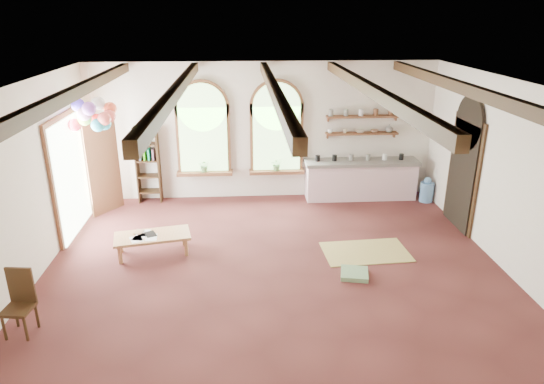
{
  "coord_description": "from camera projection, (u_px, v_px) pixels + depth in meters",
  "views": [
    {
      "loc": [
        -0.53,
        -7.58,
        4.25
      ],
      "look_at": [
        0.01,
        0.6,
        1.18
      ],
      "focal_mm": 32.0,
      "sensor_mm": 36.0,
      "label": 1
    }
  ],
  "objects": [
    {
      "name": "floor",
      "position": [
        274.0,
        266.0,
        8.6
      ],
      "size": [
        8.0,
        8.0,
        0.0
      ],
      "primitive_type": "plane",
      "color": "#5B2825",
      "rests_on": "ground"
    },
    {
      "name": "ceiling_beams",
      "position": [
        274.0,
        90.0,
        7.51
      ],
      "size": [
        6.2,
        6.8,
        0.18
      ],
      "primitive_type": null,
      "color": "#372111",
      "rests_on": "ceiling"
    },
    {
      "name": "window_left",
      "position": [
        203.0,
        132.0,
        11.15
      ],
      "size": [
        1.3,
        0.28,
        2.2
      ],
      "color": "brown",
      "rests_on": "floor"
    },
    {
      "name": "window_right",
      "position": [
        277.0,
        131.0,
        11.25
      ],
      "size": [
        1.3,
        0.28,
        2.2
      ],
      "color": "brown",
      "rests_on": "floor"
    },
    {
      "name": "left_doorway",
      "position": [
        70.0,
        177.0,
        9.64
      ],
      "size": [
        0.1,
        1.9,
        2.5
      ],
      "primitive_type": "cube",
      "color": "brown",
      "rests_on": "floor"
    },
    {
      "name": "right_doorway",
      "position": [
        462.0,
        176.0,
        9.86
      ],
      "size": [
        0.1,
        1.3,
        2.4
      ],
      "primitive_type": "cube",
      "color": "black",
      "rests_on": "floor"
    },
    {
      "name": "kitchen_counter",
      "position": [
        361.0,
        179.0,
        11.57
      ],
      "size": [
        2.68,
        0.62,
        0.94
      ],
      "color": "beige",
      "rests_on": "floor"
    },
    {
      "name": "wall_shelf_lower",
      "position": [
        362.0,
        133.0,
        11.36
      ],
      "size": [
        1.7,
        0.24,
        0.04
      ],
      "primitive_type": "cube",
      "color": "brown",
      "rests_on": "wall_back"
    },
    {
      "name": "wall_shelf_upper",
      "position": [
        363.0,
        116.0,
        11.22
      ],
      "size": [
        1.7,
        0.24,
        0.04
      ],
      "primitive_type": "cube",
      "color": "brown",
      "rests_on": "wall_back"
    },
    {
      "name": "wall_clock",
      "position": [
        414.0,
        117.0,
        11.38
      ],
      "size": [
        0.32,
        0.04,
        0.32
      ],
      "primitive_type": "cylinder",
      "rotation": [
        1.57,
        0.0,
        0.0
      ],
      "color": "black",
      "rests_on": "wall_back"
    },
    {
      "name": "bookshelf",
      "position": [
        148.0,
        165.0,
        11.22
      ],
      "size": [
        0.53,
        0.32,
        1.8
      ],
      "color": "#372111",
      "rests_on": "floor"
    },
    {
      "name": "coffee_table",
      "position": [
        152.0,
        237.0,
        8.91
      ],
      "size": [
        1.45,
        0.87,
        0.39
      ],
      "color": "tan",
      "rests_on": "floor"
    },
    {
      "name": "side_chair",
      "position": [
        21.0,
        316.0,
        6.73
      ],
      "size": [
        0.42,
        0.42,
        0.95
      ],
      "color": "#372111",
      "rests_on": "floor"
    },
    {
      "name": "floor_mat",
      "position": [
        366.0,
        252.0,
        9.08
      ],
      "size": [
        1.63,
        1.07,
        0.02
      ],
      "primitive_type": "cube",
      "rotation": [
        0.0,
        0.0,
        0.06
      ],
      "color": "tan",
      "rests_on": "floor"
    },
    {
      "name": "floor_cushion",
      "position": [
        354.0,
        274.0,
        8.26
      ],
      "size": [
        0.54,
        0.54,
        0.08
      ],
      "primitive_type": "cube",
      "rotation": [
        0.0,
        0.0,
        -0.21
      ],
      "color": "#6E9466",
      "rests_on": "floor"
    },
    {
      "name": "water_jug_a",
      "position": [
        407.0,
        188.0,
        11.72
      ],
      "size": [
        0.28,
        0.28,
        0.54
      ],
      "color": "#5687BA",
      "rests_on": "floor"
    },
    {
      "name": "water_jug_b",
      "position": [
        427.0,
        191.0,
        11.43
      ],
      "size": [
        0.31,
        0.31,
        0.6
      ],
      "color": "#5687BA",
      "rests_on": "floor"
    },
    {
      "name": "balloon_cluster",
      "position": [
        93.0,
        115.0,
        9.47
      ],
      "size": [
        0.88,
        0.94,
        1.16
      ],
      "color": "silver",
      "rests_on": "floor"
    },
    {
      "name": "table_book",
      "position": [
        135.0,
        232.0,
        9.0
      ],
      "size": [
        0.19,
        0.24,
        0.02
      ],
      "primitive_type": "imported",
      "rotation": [
        0.0,
        0.0,
        -0.18
      ],
      "color": "olive",
      "rests_on": "coffee_table"
    },
    {
      "name": "tablet",
      "position": [
        150.0,
        234.0,
        8.91
      ],
      "size": [
        0.28,
        0.31,
        0.01
      ],
      "primitive_type": "cube",
      "rotation": [
        0.0,
        0.0,
        0.44
      ],
      "color": "black",
      "rests_on": "coffee_table"
    },
    {
      "name": "potted_plant_left",
      "position": [
        204.0,
        166.0,
        11.32
      ],
      "size": [
        0.27,
        0.23,
        0.3
      ],
      "primitive_type": "imported",
      "color": "#598C4C",
      "rests_on": "window_left"
    },
    {
      "name": "potted_plant_right",
      "position": [
        277.0,
        164.0,
        11.43
      ],
      "size": [
        0.27,
        0.23,
        0.3
      ],
      "primitive_type": "imported",
      "color": "#598C4C",
      "rests_on": "window_right"
    },
    {
      "name": "shelf_cup_a",
      "position": [
        330.0,
        131.0,
        11.29
      ],
      "size": [
        0.12,
        0.1,
        0.1
      ],
      "primitive_type": "imported",
      "color": "white",
      "rests_on": "wall_shelf_lower"
    },
    {
      "name": "shelf_cup_b",
      "position": [
        345.0,
        131.0,
        11.31
      ],
      "size": [
        0.1,
        0.1,
        0.09
      ],
      "primitive_type": "imported",
      "color": "beige",
      "rests_on": "wall_shelf_lower"
    },
    {
      "name": "shelf_bowl_a",
      "position": [
        360.0,
        131.0,
        11.34
      ],
      "size": [
        0.22,
        0.22,
        0.05
      ],
      "primitive_type": "imported",
      "color": "beige",
      "rests_on": "wall_shelf_lower"
    },
    {
      "name": "shelf_bowl_b",
      "position": [
        374.0,
        131.0,
        11.36
      ],
      "size": [
        0.2,
        0.2,
        0.06
      ],
      "primitive_type": "imported",
      "color": "#8C664C",
      "rests_on": "wall_shelf_lower"
    },
    {
      "name": "shelf_vase",
      "position": [
        389.0,
        128.0,
        11.36
      ],
      "size": [
        0.18,
        0.18,
        0.19
      ],
      "primitive_type": "imported",
      "color": "slate",
      "rests_on": "wall_shelf_lower"
    }
  ]
}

